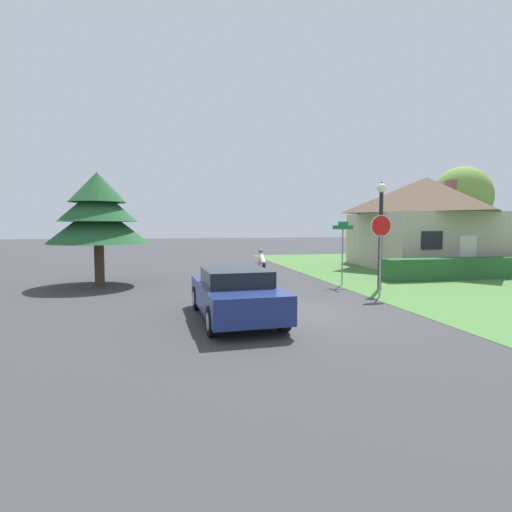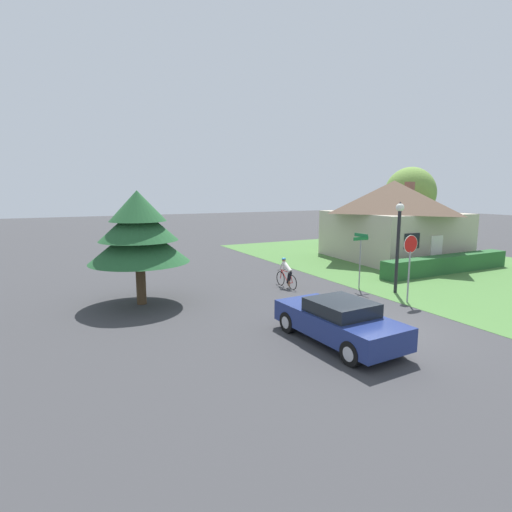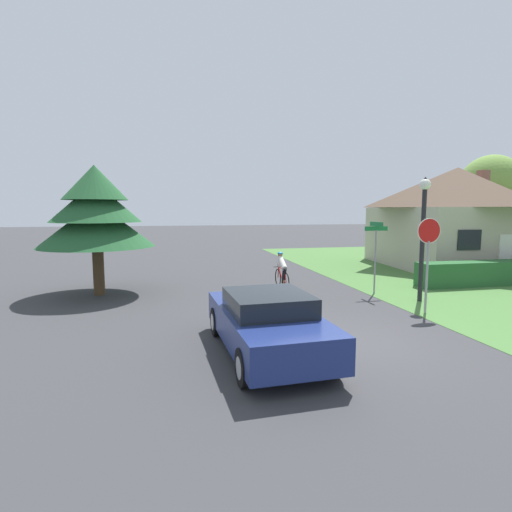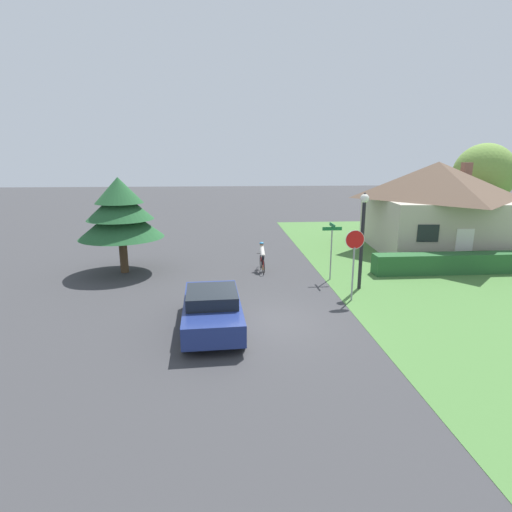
{
  "view_description": "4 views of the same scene",
  "coord_description": "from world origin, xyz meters",
  "px_view_note": "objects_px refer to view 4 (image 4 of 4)",
  "views": [
    {
      "loc": [
        -3.47,
        -10.68,
        2.49
      ],
      "look_at": [
        -0.41,
        3.56,
        1.38
      ],
      "focal_mm": 28.0,
      "sensor_mm": 36.0,
      "label": 1
    },
    {
      "loc": [
        -9.45,
        -9.72,
        4.65
      ],
      "look_at": [
        -2.08,
        4.71,
        2.0
      ],
      "focal_mm": 28.0,
      "sensor_mm": 36.0,
      "label": 2
    },
    {
      "loc": [
        -3.81,
        -8.47,
        3.1
      ],
      "look_at": [
        -1.06,
        4.17,
        1.59
      ],
      "focal_mm": 28.0,
      "sensor_mm": 36.0,
      "label": 3
    },
    {
      "loc": [
        -1.35,
        -12.84,
        5.53
      ],
      "look_at": [
        -0.05,
        3.42,
        1.53
      ],
      "focal_mm": 28.0,
      "sensor_mm": 36.0,
      "label": 4
    }
  ],
  "objects_px": {
    "cottage_house": "(435,205)",
    "cyclist": "(262,257)",
    "sedan_left_lane": "(212,309)",
    "deciduous_tree_right": "(483,175)",
    "stop_sign": "(354,251)",
    "street_name_sign": "(332,241)",
    "conifer_tall_near": "(120,212)",
    "street_lamp": "(363,228)"
  },
  "relations": [
    {
      "from": "conifer_tall_near",
      "to": "stop_sign",
      "type": "bearing_deg",
      "value": -26.01
    },
    {
      "from": "cyclist",
      "to": "conifer_tall_near",
      "type": "relative_size",
      "value": 0.38
    },
    {
      "from": "street_lamp",
      "to": "conifer_tall_near",
      "type": "relative_size",
      "value": 0.89
    },
    {
      "from": "sedan_left_lane",
      "to": "cottage_house",
      "type": "bearing_deg",
      "value": -53.49
    },
    {
      "from": "cottage_house",
      "to": "sedan_left_lane",
      "type": "bearing_deg",
      "value": -135.91
    },
    {
      "from": "cottage_house",
      "to": "cyclist",
      "type": "relative_size",
      "value": 5.09
    },
    {
      "from": "cyclist",
      "to": "conifer_tall_near",
      "type": "distance_m",
      "value": 7.25
    },
    {
      "from": "cottage_house",
      "to": "cyclist",
      "type": "bearing_deg",
      "value": -155.28
    },
    {
      "from": "cottage_house",
      "to": "cyclist",
      "type": "xyz_separation_m",
      "value": [
        -10.89,
        -3.95,
        -2.08
      ]
    },
    {
      "from": "stop_sign",
      "to": "cyclist",
      "type": "bearing_deg",
      "value": -54.24
    },
    {
      "from": "sedan_left_lane",
      "to": "conifer_tall_near",
      "type": "height_order",
      "value": "conifer_tall_near"
    },
    {
      "from": "street_name_sign",
      "to": "sedan_left_lane",
      "type": "bearing_deg",
      "value": -136.34
    },
    {
      "from": "conifer_tall_near",
      "to": "deciduous_tree_right",
      "type": "xyz_separation_m",
      "value": [
        22.61,
        6.64,
        1.44
      ]
    },
    {
      "from": "cottage_house",
      "to": "street_lamp",
      "type": "bearing_deg",
      "value": -129.46
    },
    {
      "from": "cyclist",
      "to": "stop_sign",
      "type": "bearing_deg",
      "value": -147.31
    },
    {
      "from": "street_lamp",
      "to": "conifer_tall_near",
      "type": "height_order",
      "value": "conifer_tall_near"
    },
    {
      "from": "cottage_house",
      "to": "street_name_sign",
      "type": "relative_size",
      "value": 3.4
    },
    {
      "from": "cottage_house",
      "to": "conifer_tall_near",
      "type": "height_order",
      "value": "cottage_house"
    },
    {
      "from": "cottage_house",
      "to": "sedan_left_lane",
      "type": "xyz_separation_m",
      "value": [
        -13.2,
        -10.8,
        -2.09
      ]
    },
    {
      "from": "sedan_left_lane",
      "to": "deciduous_tree_right",
      "type": "xyz_separation_m",
      "value": [
        18.05,
        13.79,
        3.76
      ]
    },
    {
      "from": "street_name_sign",
      "to": "conifer_tall_near",
      "type": "distance_m",
      "value": 10.18
    },
    {
      "from": "street_lamp",
      "to": "sedan_left_lane",
      "type": "bearing_deg",
      "value": -149.55
    },
    {
      "from": "cottage_house",
      "to": "sedan_left_lane",
      "type": "relative_size",
      "value": 2.02
    },
    {
      "from": "sedan_left_lane",
      "to": "street_lamp",
      "type": "distance_m",
      "value": 7.54
    },
    {
      "from": "cyclist",
      "to": "sedan_left_lane",
      "type": "bearing_deg",
      "value": 159.58
    },
    {
      "from": "cottage_house",
      "to": "street_name_sign",
      "type": "xyz_separation_m",
      "value": [
        -7.85,
        -5.7,
        -0.93
      ]
    },
    {
      "from": "street_name_sign",
      "to": "deciduous_tree_right",
      "type": "height_order",
      "value": "deciduous_tree_right"
    },
    {
      "from": "cottage_house",
      "to": "street_lamp",
      "type": "distance_m",
      "value": 9.94
    },
    {
      "from": "deciduous_tree_right",
      "to": "street_name_sign",
      "type": "bearing_deg",
      "value": -145.65
    },
    {
      "from": "deciduous_tree_right",
      "to": "cyclist",
      "type": "bearing_deg",
      "value": -156.24
    },
    {
      "from": "street_lamp",
      "to": "street_name_sign",
      "type": "xyz_separation_m",
      "value": [
        -0.92,
        1.42,
        -0.85
      ]
    },
    {
      "from": "street_lamp",
      "to": "deciduous_tree_right",
      "type": "bearing_deg",
      "value": 40.6
    },
    {
      "from": "cottage_house",
      "to": "sedan_left_lane",
      "type": "height_order",
      "value": "cottage_house"
    },
    {
      "from": "street_name_sign",
      "to": "stop_sign",
      "type": "bearing_deg",
      "value": -87.48
    },
    {
      "from": "cottage_house",
      "to": "deciduous_tree_right",
      "type": "distance_m",
      "value": 5.93
    },
    {
      "from": "street_lamp",
      "to": "deciduous_tree_right",
      "type": "xyz_separation_m",
      "value": [
        11.79,
        10.1,
        1.75
      ]
    },
    {
      "from": "cottage_house",
      "to": "stop_sign",
      "type": "bearing_deg",
      "value": -127.33
    },
    {
      "from": "sedan_left_lane",
      "to": "stop_sign",
      "type": "xyz_separation_m",
      "value": [
        5.47,
        2.26,
        1.35
      ]
    },
    {
      "from": "cyclist",
      "to": "street_lamp",
      "type": "relative_size",
      "value": 0.43
    },
    {
      "from": "stop_sign",
      "to": "street_lamp",
      "type": "relative_size",
      "value": 0.68
    },
    {
      "from": "sedan_left_lane",
      "to": "deciduous_tree_right",
      "type": "relative_size",
      "value": 0.69
    },
    {
      "from": "street_lamp",
      "to": "conifer_tall_near",
      "type": "distance_m",
      "value": 11.37
    }
  ]
}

